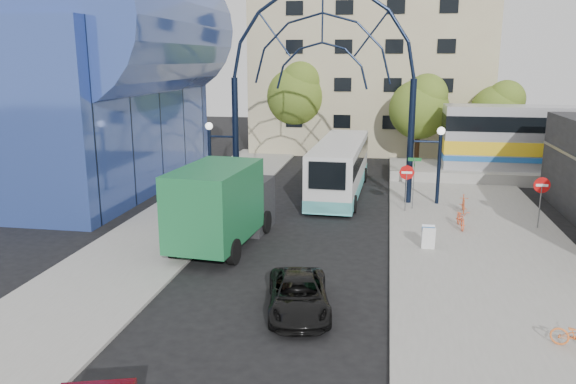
% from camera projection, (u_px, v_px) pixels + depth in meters
% --- Properties ---
extents(ground, '(120.00, 120.00, 0.00)m').
position_uv_depth(ground, '(272.00, 299.00, 19.26)').
color(ground, black).
rests_on(ground, ground).
extents(sidewalk_east, '(8.00, 56.00, 0.12)m').
position_uv_depth(sidewalk_east, '(494.00, 270.00, 21.73)').
color(sidewalk_east, gray).
rests_on(sidewalk_east, ground).
extents(plaza_west, '(5.00, 50.00, 0.12)m').
position_uv_depth(plaza_west, '(161.00, 235.00, 26.10)').
color(plaza_west, gray).
rests_on(plaza_west, ground).
extents(gateway_arch, '(13.64, 0.44, 12.10)m').
position_uv_depth(gateway_arch, '(322.00, 49.00, 30.70)').
color(gateway_arch, black).
rests_on(gateway_arch, ground).
extents(stop_sign, '(0.80, 0.07, 2.50)m').
position_uv_depth(stop_sign, '(407.00, 177.00, 29.49)').
color(stop_sign, slate).
rests_on(stop_sign, sidewalk_east).
extents(do_not_enter_sign, '(0.76, 0.07, 2.48)m').
position_uv_depth(do_not_enter_sign, '(541.00, 190.00, 26.53)').
color(do_not_enter_sign, slate).
rests_on(do_not_enter_sign, sidewalk_east).
extents(street_name_sign, '(0.70, 0.70, 2.80)m').
position_uv_depth(street_name_sign, '(414.00, 172.00, 29.97)').
color(street_name_sign, slate).
rests_on(street_name_sign, sidewalk_east).
extents(sandwich_board, '(0.55, 0.61, 0.99)m').
position_uv_depth(sandwich_board, '(428.00, 235.00, 23.87)').
color(sandwich_board, white).
rests_on(sandwich_board, sidewalk_east).
extents(transit_hall, '(16.50, 18.00, 14.50)m').
position_uv_depth(transit_hall, '(78.00, 81.00, 34.67)').
color(transit_hall, '#314896').
rests_on(transit_hall, ground).
extents(apartment_block, '(20.00, 12.10, 14.00)m').
position_uv_depth(apartment_block, '(370.00, 71.00, 50.81)').
color(apartment_block, tan).
rests_on(apartment_block, ground).
extents(tree_north_a, '(4.48, 4.48, 7.00)m').
position_uv_depth(tree_north_a, '(421.00, 106.00, 42.01)').
color(tree_north_a, '#382314').
rests_on(tree_north_a, ground).
extents(tree_north_b, '(5.12, 5.12, 8.00)m').
position_uv_depth(tree_north_b, '(298.00, 92.00, 47.38)').
color(tree_north_b, '#382314').
rests_on(tree_north_b, ground).
extents(tree_north_c, '(4.16, 4.16, 6.50)m').
position_uv_depth(tree_north_c, '(499.00, 109.00, 42.98)').
color(tree_north_c, '#382314').
rests_on(tree_north_c, ground).
extents(city_bus, '(3.01, 11.73, 3.20)m').
position_uv_depth(city_bus, '(340.00, 167.00, 33.99)').
color(city_bus, silver).
rests_on(city_bus, ground).
extents(green_truck, '(3.29, 7.45, 3.67)m').
position_uv_depth(green_truck, '(224.00, 204.00, 24.55)').
color(green_truck, black).
rests_on(green_truck, ground).
extents(black_suv, '(2.67, 4.46, 1.16)m').
position_uv_depth(black_suv, '(298.00, 295.00, 18.13)').
color(black_suv, black).
rests_on(black_suv, ground).
extents(bike_near_a, '(0.69, 1.75, 0.90)m').
position_uv_depth(bike_near_a, '(461.00, 219.00, 26.88)').
color(bike_near_a, '#FB5F32').
rests_on(bike_near_a, sidewalk_east).
extents(bike_near_b, '(0.54, 1.55, 0.91)m').
position_uv_depth(bike_near_b, '(463.00, 204.00, 29.58)').
color(bike_near_b, '#CF5229').
rests_on(bike_near_b, sidewalk_east).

